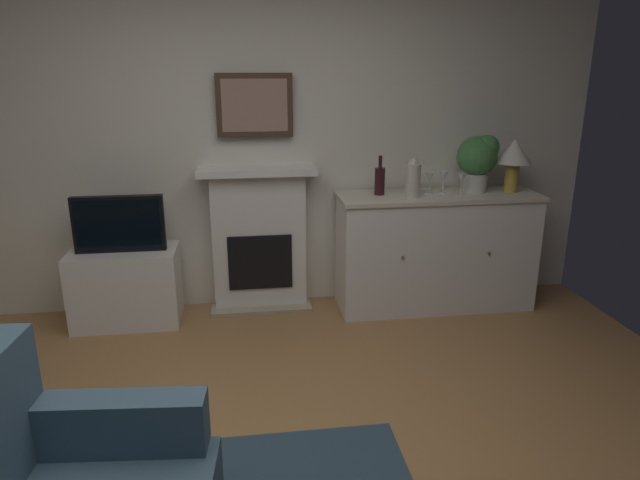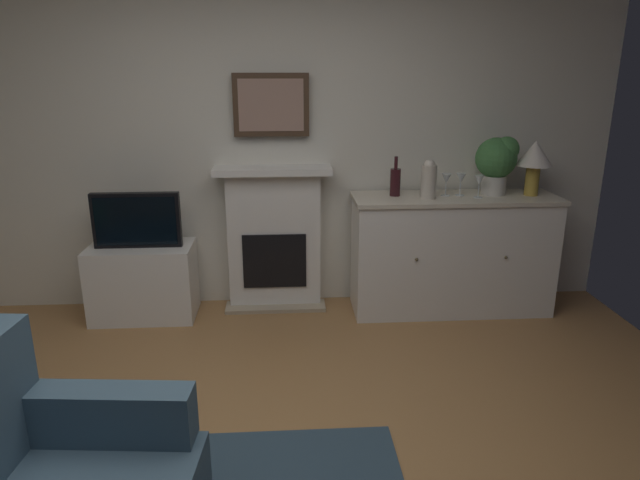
{
  "view_description": "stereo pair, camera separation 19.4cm",
  "coord_description": "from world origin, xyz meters",
  "px_view_note": "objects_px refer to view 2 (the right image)",
  "views": [
    {
      "loc": [
        -0.08,
        -2.01,
        1.8
      ],
      "look_at": [
        0.29,
        0.57,
        1.0
      ],
      "focal_mm": 31.59,
      "sensor_mm": 36.0,
      "label": 1
    },
    {
      "loc": [
        0.12,
        -2.03,
        1.8
      ],
      "look_at": [
        0.29,
        0.57,
        1.0
      ],
      "focal_mm": 31.59,
      "sensor_mm": 36.0,
      "label": 2
    }
  ],
  "objects_px": {
    "wine_bottle": "(395,181)",
    "wine_glass_right": "(479,181)",
    "framed_picture": "(271,105)",
    "table_lamp": "(535,157)",
    "fireplace_unit": "(274,238)",
    "sideboard_cabinet": "(452,254)",
    "wine_glass_center": "(461,179)",
    "tv_set": "(137,220)",
    "wine_glass_left": "(446,180)",
    "tv_cabinet": "(143,281)",
    "vase_decorative": "(429,179)",
    "potted_plant_small": "(497,160)"
  },
  "relations": [
    {
      "from": "sideboard_cabinet",
      "to": "wine_glass_left",
      "type": "xyz_separation_m",
      "value": [
        -0.07,
        0.02,
        0.57
      ]
    },
    {
      "from": "table_lamp",
      "to": "wine_glass_right",
      "type": "bearing_deg",
      "value": -172.16
    },
    {
      "from": "framed_picture",
      "to": "wine_glass_center",
      "type": "relative_size",
      "value": 3.33
    },
    {
      "from": "wine_glass_center",
      "to": "wine_glass_left",
      "type": "bearing_deg",
      "value": -177.04
    },
    {
      "from": "sideboard_cabinet",
      "to": "wine_glass_left",
      "type": "height_order",
      "value": "wine_glass_left"
    },
    {
      "from": "framed_picture",
      "to": "wine_glass_left",
      "type": "xyz_separation_m",
      "value": [
        1.27,
        -0.2,
        -0.52
      ]
    },
    {
      "from": "vase_decorative",
      "to": "sideboard_cabinet",
      "type": "bearing_deg",
      "value": 12.68
    },
    {
      "from": "tv_set",
      "to": "potted_plant_small",
      "type": "relative_size",
      "value": 1.44
    },
    {
      "from": "wine_bottle",
      "to": "wine_glass_right",
      "type": "xyz_separation_m",
      "value": [
        0.59,
        -0.11,
        0.01
      ]
    },
    {
      "from": "wine_glass_left",
      "to": "tv_cabinet",
      "type": "xyz_separation_m",
      "value": [
        -2.24,
        -0.0,
        -0.74
      ]
    },
    {
      "from": "wine_glass_center",
      "to": "vase_decorative",
      "type": "height_order",
      "value": "vase_decorative"
    },
    {
      "from": "fireplace_unit",
      "to": "sideboard_cabinet",
      "type": "relative_size",
      "value": 0.73
    },
    {
      "from": "wine_glass_center",
      "to": "tv_set",
      "type": "bearing_deg",
      "value": -179.2
    },
    {
      "from": "wine_glass_left",
      "to": "tv_set",
      "type": "xyz_separation_m",
      "value": [
        -2.24,
        -0.03,
        -0.26
      ]
    },
    {
      "from": "table_lamp",
      "to": "potted_plant_small",
      "type": "bearing_deg",
      "value": 170.01
    },
    {
      "from": "sideboard_cabinet",
      "to": "potted_plant_small",
      "type": "height_order",
      "value": "potted_plant_small"
    },
    {
      "from": "wine_glass_right",
      "to": "vase_decorative",
      "type": "distance_m",
      "value": 0.37
    },
    {
      "from": "wine_glass_right",
      "to": "vase_decorative",
      "type": "relative_size",
      "value": 0.59
    },
    {
      "from": "framed_picture",
      "to": "wine_glass_right",
      "type": "relative_size",
      "value": 3.33
    },
    {
      "from": "fireplace_unit",
      "to": "wine_glass_right",
      "type": "relative_size",
      "value": 6.67
    },
    {
      "from": "wine_glass_left",
      "to": "tv_set",
      "type": "bearing_deg",
      "value": -179.3
    },
    {
      "from": "wine_glass_left",
      "to": "potted_plant_small",
      "type": "relative_size",
      "value": 0.38
    },
    {
      "from": "tv_cabinet",
      "to": "framed_picture",
      "type": "bearing_deg",
      "value": 12.01
    },
    {
      "from": "framed_picture",
      "to": "table_lamp",
      "type": "distance_m",
      "value": 1.95
    },
    {
      "from": "wine_glass_right",
      "to": "wine_glass_left",
      "type": "bearing_deg",
      "value": 160.83
    },
    {
      "from": "framed_picture",
      "to": "tv_set",
      "type": "relative_size",
      "value": 0.89
    },
    {
      "from": "table_lamp",
      "to": "wine_glass_left",
      "type": "relative_size",
      "value": 2.42
    },
    {
      "from": "wine_bottle",
      "to": "potted_plant_small",
      "type": "distance_m",
      "value": 0.76
    },
    {
      "from": "framed_picture",
      "to": "tv_set",
      "type": "distance_m",
      "value": 1.27
    },
    {
      "from": "fireplace_unit",
      "to": "vase_decorative",
      "type": "bearing_deg",
      "value": -11.48
    },
    {
      "from": "table_lamp",
      "to": "framed_picture",
      "type": "bearing_deg",
      "value": 173.33
    },
    {
      "from": "vase_decorative",
      "to": "tv_set",
      "type": "relative_size",
      "value": 0.45
    },
    {
      "from": "wine_glass_left",
      "to": "vase_decorative",
      "type": "height_order",
      "value": "vase_decorative"
    },
    {
      "from": "wine_glass_center",
      "to": "vase_decorative",
      "type": "bearing_deg",
      "value": -163.85
    },
    {
      "from": "table_lamp",
      "to": "tv_cabinet",
      "type": "height_order",
      "value": "table_lamp"
    },
    {
      "from": "wine_glass_right",
      "to": "potted_plant_small",
      "type": "height_order",
      "value": "potted_plant_small"
    },
    {
      "from": "wine_bottle",
      "to": "wine_glass_center",
      "type": "height_order",
      "value": "wine_bottle"
    },
    {
      "from": "sideboard_cabinet",
      "to": "wine_glass_right",
      "type": "height_order",
      "value": "wine_glass_right"
    },
    {
      "from": "fireplace_unit",
      "to": "potted_plant_small",
      "type": "bearing_deg",
      "value": -4.58
    },
    {
      "from": "vase_decorative",
      "to": "potted_plant_small",
      "type": "height_order",
      "value": "potted_plant_small"
    },
    {
      "from": "table_lamp",
      "to": "wine_bottle",
      "type": "height_order",
      "value": "table_lamp"
    },
    {
      "from": "wine_glass_left",
      "to": "tv_set",
      "type": "height_order",
      "value": "wine_glass_left"
    },
    {
      "from": "wine_bottle",
      "to": "wine_glass_center",
      "type": "relative_size",
      "value": 1.76
    },
    {
      "from": "wine_glass_right",
      "to": "sideboard_cabinet",
      "type": "bearing_deg",
      "value": 158.53
    },
    {
      "from": "potted_plant_small",
      "to": "tv_cabinet",
      "type": "bearing_deg",
      "value": -179.34
    },
    {
      "from": "wine_glass_left",
      "to": "wine_glass_right",
      "type": "distance_m",
      "value": 0.23
    },
    {
      "from": "wine_glass_left",
      "to": "wine_glass_right",
      "type": "bearing_deg",
      "value": -19.17
    },
    {
      "from": "sideboard_cabinet",
      "to": "tv_cabinet",
      "type": "relative_size",
      "value": 2.02
    },
    {
      "from": "table_lamp",
      "to": "potted_plant_small",
      "type": "distance_m",
      "value": 0.26
    },
    {
      "from": "framed_picture",
      "to": "tv_cabinet",
      "type": "relative_size",
      "value": 0.73
    }
  ]
}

